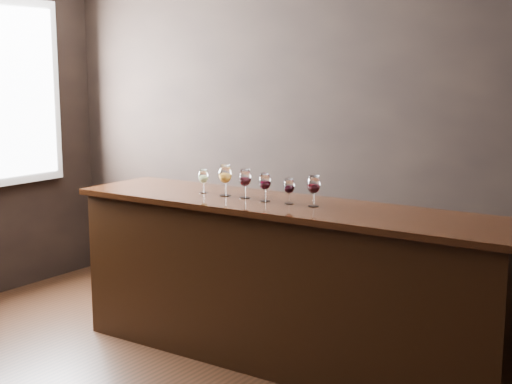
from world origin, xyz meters
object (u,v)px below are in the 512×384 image
Objects in this scene: glass_red_c at (289,186)px; glass_red_d at (314,185)px; back_bar_shelf at (368,282)px; bar_counter at (286,287)px; glass_red_b at (265,182)px; glass_white at (203,177)px; glass_red_a at (245,178)px; glass_amber at (225,175)px.

glass_red_d is at bearing 7.24° from glass_red_c.
back_bar_shelf is 1.08m from glass_red_c.
bar_counter is at bearing -176.37° from glass_red_d.
glass_red_b reaches higher than bar_counter.
glass_red_c is 0.84× the size of glass_red_d.
glass_red_b reaches higher than glass_white.
glass_red_d is at bearing 5.82° from glass_red_b.
bar_counter is 0.75m from back_bar_shelf.
glass_red_d is at bearing -95.07° from back_bar_shelf.
glass_white is at bearing 179.04° from bar_counter.
bar_counter is 17.66× the size of glass_red_c.
glass_red_c is at bearing -172.76° from glass_red_d.
glass_red_a reaches higher than glass_red_b.
glass_amber reaches higher than glass_red_d.
glass_red_b is (0.18, -0.02, -0.01)m from glass_red_a.
glass_red_c is at bearing -108.04° from back_bar_shelf.
glass_red_a is (-0.33, -0.00, 0.70)m from bar_counter.
glass_amber is 1.07× the size of glass_red_d.
glass_white is 0.72m from glass_red_c.
glass_red_d reaches higher than bar_counter.
glass_red_b is 0.18m from glass_red_c.
glass_amber is (-0.50, -0.01, 0.71)m from bar_counter.
glass_amber is 0.34m from glass_red_b.
bar_counter is 0.77m from glass_red_a.
bar_counter is at bearing 8.57° from glass_red_b.
back_bar_shelf is 13.80× the size of glass_white.
glass_white reaches higher than back_bar_shelf.
glass_red_a is 1.17× the size of glass_red_c.
glass_red_d reaches higher than glass_red_b.
bar_counter is 15.07× the size of glass_red_a.
glass_red_d is at bearing 1.61° from glass_amber.
glass_red_a is at bearing -178.64° from glass_red_d.
glass_white is 0.89m from glass_red_d.
glass_white is 0.36m from glass_red_a.
glass_amber is (0.20, -0.00, 0.03)m from glass_white.
bar_counter is at bearing 160.47° from glass_red_c.
back_bar_shelf is at bearing 71.96° from glass_red_c.
glass_white reaches higher than bar_counter.
glass_red_b is 1.12× the size of glass_red_c.
glass_red_a is at bearing 178.56° from glass_red_c.
glass_amber is at bearing -178.39° from glass_red_d.
back_bar_shelf is 1.42m from glass_white.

